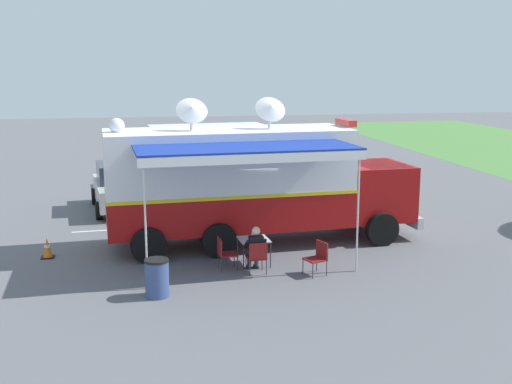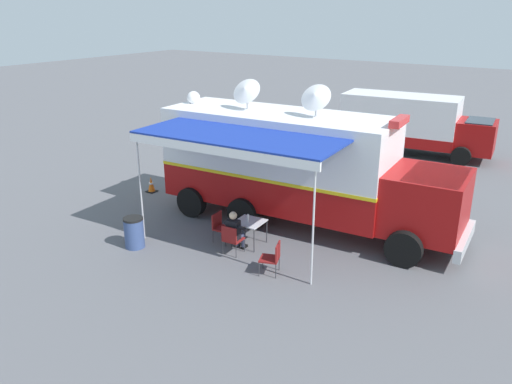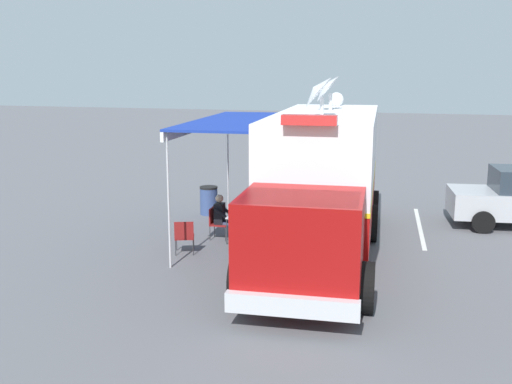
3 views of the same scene
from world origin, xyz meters
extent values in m
plane|color=#5B5B60|center=(0.00, 0.00, 0.00)|extent=(100.00, 100.00, 0.00)
cube|color=silver|center=(-2.48, -2.46, 0.00)|extent=(0.42, 4.80, 0.01)
cube|color=#9E0F0F|center=(0.00, 0.00, 1.15)|extent=(2.94, 7.34, 1.10)
cube|color=white|center=(0.00, 0.00, 2.55)|extent=(2.94, 7.34, 1.70)
cube|color=yellow|center=(0.00, 0.00, 1.70)|extent=(2.97, 7.36, 0.10)
cube|color=#9E0F0F|center=(-0.29, 4.64, 1.45)|extent=(2.43, 2.24, 1.70)
cube|color=#28333D|center=(-0.30, 4.84, 1.95)|extent=(2.24, 1.60, 0.70)
cube|color=silver|center=(-0.36, 5.77, 0.55)|extent=(2.38, 0.35, 0.36)
cylinder|color=black|center=(-1.53, 4.36, 0.50)|extent=(0.36, 1.02, 1.00)
cylinder|color=black|center=(0.97, 4.52, 0.50)|extent=(0.36, 1.02, 1.00)
cylinder|color=black|center=(-1.21, -0.62, 0.50)|extent=(0.36, 1.02, 1.00)
cylinder|color=black|center=(1.28, -0.46, 0.50)|extent=(0.36, 1.02, 1.00)
cylinder|color=black|center=(-1.09, -2.59, 0.50)|extent=(0.36, 1.02, 1.00)
cylinder|color=black|center=(1.40, -2.44, 0.50)|extent=(0.36, 1.02, 1.00)
cube|color=white|center=(0.00, 0.00, 3.45)|extent=(2.94, 7.34, 0.10)
cube|color=red|center=(-0.23, 3.69, 3.62)|extent=(1.12, 0.35, 0.20)
cylinder|color=silver|center=(0.07, -1.08, 3.73)|extent=(0.10, 0.10, 0.45)
cone|color=silver|center=(0.22, -1.07, 4.13)|extent=(0.77, 0.94, 0.81)
cylinder|color=silver|center=(-0.08, 1.26, 3.73)|extent=(0.10, 0.10, 0.45)
cone|color=silver|center=(0.07, 1.27, 4.13)|extent=(0.77, 0.94, 0.81)
sphere|color=white|center=(0.20, -3.19, 3.68)|extent=(0.44, 0.44, 0.44)
cube|color=#193399|center=(2.35, 0.15, 3.25)|extent=(2.56, 5.89, 0.06)
cube|color=white|center=(3.40, 0.21, 3.11)|extent=(0.44, 5.75, 0.24)
cylinder|color=silver|center=(3.17, 2.93, 1.63)|extent=(0.05, 0.05, 3.25)
cylinder|color=silver|center=(3.51, -2.52, 1.63)|extent=(0.05, 0.05, 3.25)
cube|color=silver|center=(2.14, 0.37, 0.71)|extent=(0.85, 0.85, 0.03)
cylinder|color=#333338|center=(1.75, 0.72, 0.35)|extent=(0.03, 0.03, 0.70)
cylinder|color=#333338|center=(2.49, 0.76, 0.35)|extent=(0.03, 0.03, 0.70)
cylinder|color=#333338|center=(1.79, -0.02, 0.35)|extent=(0.03, 0.03, 0.70)
cylinder|color=#333338|center=(2.53, 0.02, 0.35)|extent=(0.03, 0.03, 0.70)
cylinder|color=silver|center=(2.16, 0.34, 0.83)|extent=(0.07, 0.07, 0.20)
cylinder|color=white|center=(2.16, 0.34, 0.94)|extent=(0.04, 0.04, 0.02)
cube|color=maroon|center=(2.84, 0.30, 0.42)|extent=(0.51, 0.51, 0.04)
cube|color=maroon|center=(3.06, 0.32, 0.65)|extent=(0.07, 0.48, 0.44)
cylinder|color=#333338|center=(2.63, 0.07, 0.21)|extent=(0.02, 0.02, 0.42)
cylinder|color=#333338|center=(2.61, 0.51, 0.21)|extent=(0.02, 0.02, 0.42)
cylinder|color=#333338|center=(3.07, 0.10, 0.21)|extent=(0.02, 0.02, 0.42)
cylinder|color=#333338|center=(3.05, 0.54, 0.21)|extent=(0.02, 0.02, 0.42)
cube|color=maroon|center=(2.41, -0.38, 0.42)|extent=(0.51, 0.51, 0.04)
cube|color=maroon|center=(2.42, -0.60, 0.65)|extent=(0.48, 0.07, 0.44)
cylinder|color=#333338|center=(2.17, -0.17, 0.21)|extent=(0.02, 0.02, 0.42)
cylinder|color=#333338|center=(2.61, -0.15, 0.21)|extent=(0.02, 0.02, 0.42)
cylinder|color=#333338|center=(2.20, -0.61, 0.21)|extent=(0.02, 0.02, 0.42)
cylinder|color=#333338|center=(2.64, -0.59, 0.21)|extent=(0.02, 0.02, 0.42)
cube|color=maroon|center=(3.28, 1.77, 0.42)|extent=(0.61, 0.61, 0.04)
cube|color=maroon|center=(3.21, 1.97, 0.65)|extent=(0.47, 0.20, 0.44)
cylinder|color=#333338|center=(3.56, 1.63, 0.21)|extent=(0.02, 0.02, 0.42)
cylinder|color=#333338|center=(3.15, 1.49, 0.21)|extent=(0.02, 0.02, 0.42)
cylinder|color=#333338|center=(3.42, 2.05, 0.21)|extent=(0.02, 0.02, 0.42)
cylinder|color=#333338|center=(3.00, 1.90, 0.21)|extent=(0.02, 0.02, 0.42)
cube|color=black|center=(2.84, 0.30, 0.72)|extent=(0.26, 0.37, 0.56)
sphere|color=beige|center=(2.84, 0.30, 1.14)|extent=(0.22, 0.22, 0.22)
cylinder|color=black|center=(2.73, 0.07, 0.76)|extent=(0.43, 0.12, 0.34)
cylinder|color=black|center=(2.71, 0.53, 0.76)|extent=(0.43, 0.12, 0.34)
cylinder|color=#2D334C|center=(2.67, 0.19, 0.44)|extent=(0.39, 0.15, 0.13)
cylinder|color=#2D334C|center=(2.49, 0.18, 0.21)|extent=(0.11, 0.11, 0.42)
cube|color=black|center=(2.43, 0.18, 0.04)|extent=(0.25, 0.11, 0.07)
cylinder|color=#2D334C|center=(2.65, 0.39, 0.44)|extent=(0.39, 0.15, 0.13)
cylinder|color=#2D334C|center=(2.47, 0.38, 0.21)|extent=(0.11, 0.11, 0.42)
cube|color=black|center=(2.41, 0.38, 0.04)|extent=(0.25, 0.11, 0.07)
cylinder|color=#384C7F|center=(4.10, -2.30, 0.42)|extent=(0.56, 0.56, 0.85)
cylinder|color=black|center=(4.10, -2.30, 0.88)|extent=(0.57, 0.57, 0.06)
cube|color=black|center=(0.42, -5.25, 0.01)|extent=(0.36, 0.36, 0.03)
cone|color=orange|center=(0.42, -5.25, 0.31)|extent=(0.26, 0.26, 0.55)
cylinder|color=white|center=(0.42, -5.25, 0.33)|extent=(0.17, 0.17, 0.06)
cube|color=white|center=(-10.18, 0.51, 1.60)|extent=(2.58, 5.38, 2.20)
cube|color=#9E0F0F|center=(-10.18, 0.51, 0.75)|extent=(2.61, 5.40, 0.50)
cube|color=#9E0F0F|center=(-10.51, 3.89, 1.12)|extent=(2.03, 1.77, 1.40)
cube|color=#28333D|center=(-10.52, 3.99, 1.57)|extent=(1.78, 1.25, 0.60)
cylinder|color=black|center=(-11.51, 3.39, 0.42)|extent=(0.34, 0.86, 0.84)
cylinder|color=black|center=(-9.42, 3.59, 0.42)|extent=(0.34, 0.86, 0.84)
cylinder|color=black|center=(-11.09, -1.02, 0.42)|extent=(0.34, 0.86, 0.84)
cylinder|color=black|center=(-9.00, -0.82, 0.42)|extent=(0.34, 0.86, 0.84)
cube|color=#B2B5BA|center=(-5.40, -3.32, 0.70)|extent=(4.38, 2.27, 0.76)
cube|color=#28333D|center=(-5.55, -3.34, 1.42)|extent=(2.27, 1.83, 0.68)
cylinder|color=black|center=(-4.21, -2.27, 0.32)|extent=(0.66, 0.29, 0.64)
cylinder|color=black|center=(-4.01, -4.06, 0.32)|extent=(0.66, 0.29, 0.64)
cylinder|color=black|center=(-6.80, -2.57, 0.32)|extent=(0.66, 0.29, 0.64)
cylinder|color=black|center=(-6.59, -4.36, 0.32)|extent=(0.66, 0.29, 0.64)
camera|label=1|loc=(18.41, -2.63, 5.32)|focal=44.41mm
camera|label=2|loc=(13.36, 8.04, 6.56)|focal=36.05mm
camera|label=3|loc=(-2.38, 15.40, 4.61)|focal=42.00mm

